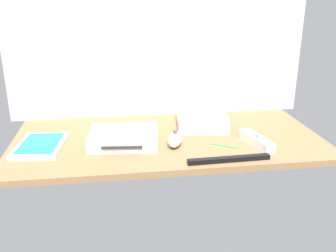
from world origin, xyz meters
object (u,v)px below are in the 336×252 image
mini_computer (202,120)px  game_case (41,145)px  game_console (124,137)px  sensor_bar (229,159)px  stylus_pen (224,145)px  remote_nunchuk (175,139)px  remote_wand (257,141)px

mini_computer → game_case: bearing=-167.9°
game_console → mini_computer: mini_computer is taller
sensor_bar → stylus_pen: sensor_bar is taller
remote_nunchuk → sensor_bar: (13.14, -13.89, -1.34)cm
game_console → game_case: size_ratio=1.10×
sensor_bar → remote_nunchuk: bearing=131.5°
game_case → sensor_bar: 57.18cm
remote_nunchuk → stylus_pen: remote_nunchuk is taller
remote_wand → stylus_pen: (-10.14, 0.75, -1.16)cm
game_console → remote_wand: game_console is taller
remote_wand → stylus_pen: 10.23cm
game_console → game_case: (-25.39, 0.53, -1.44)cm
game_case → remote_wand: size_ratio=1.33×
game_console → remote_nunchuk: (15.77, -3.48, -0.16)cm
mini_computer → remote_wand: size_ratio=1.24×
remote_wand → remote_nunchuk: bearing=157.9°
game_case → remote_wand: (66.20, -7.80, 0.75)cm
mini_computer → remote_wand: mini_computer is taller
remote_nunchuk → sensor_bar: remote_nunchuk is taller
remote_nunchuk → stylus_pen: bearing=4.4°
game_case → stylus_pen: game_case is taller
game_console → mini_computer: size_ratio=1.19×
remote_nunchuk → game_case: bearing=-169.6°
remote_nunchuk → sensor_bar: 19.17cm
game_console → stylus_pen: game_console is taller
game_console → mini_computer: 30.14cm
game_console → remote_wand: size_ratio=1.47×
mini_computer → sensor_bar: size_ratio=0.79×
game_console → remote_nunchuk: bearing=-6.9°
game_console → sensor_bar: bearing=-25.5°
sensor_bar → stylus_pen: size_ratio=2.67×
game_console → mini_computer: bearing=28.7°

